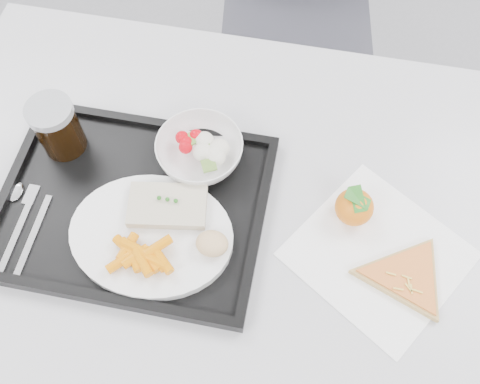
# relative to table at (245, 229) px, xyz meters

# --- Properties ---
(room) EXTENTS (6.04, 7.04, 2.84)m
(room) POSITION_rel_table_xyz_m (0.00, -0.30, 0.72)
(room) COLOR gray
(room) RESTS_ON ground
(table) EXTENTS (1.20, 0.80, 0.75)m
(table) POSITION_rel_table_xyz_m (0.00, 0.00, 0.00)
(table) COLOR #B6B7B9
(table) RESTS_ON ground
(tray) EXTENTS (0.45, 0.35, 0.03)m
(tray) POSITION_rel_table_xyz_m (-0.19, -0.03, 0.08)
(tray) COLOR black
(tray) RESTS_ON table
(dinner_plate) EXTENTS (0.27, 0.27, 0.02)m
(dinner_plate) POSITION_rel_table_xyz_m (-0.14, -0.08, 0.09)
(dinner_plate) COLOR white
(dinner_plate) RESTS_ON tray
(fish_fillet) EXTENTS (0.14, 0.10, 0.02)m
(fish_fillet) POSITION_rel_table_xyz_m (-0.12, -0.03, 0.11)
(fish_fillet) COLOR beige
(fish_fillet) RESTS_ON dinner_plate
(bread_roll) EXTENTS (0.05, 0.05, 0.03)m
(bread_roll) POSITION_rel_table_xyz_m (-0.04, -0.09, 0.12)
(bread_roll) COLOR tan
(bread_roll) RESTS_ON dinner_plate
(salad_bowl) EXTENTS (0.15, 0.15, 0.05)m
(salad_bowl) POSITION_rel_table_xyz_m (-0.10, 0.08, 0.11)
(salad_bowl) COLOR white
(salad_bowl) RESTS_ON tray
(cola_glass) EXTENTS (0.08, 0.08, 0.11)m
(cola_glass) POSITION_rel_table_xyz_m (-0.34, 0.07, 0.14)
(cola_glass) COLOR black
(cola_glass) RESTS_ON tray
(cutlery) EXTENTS (0.08, 0.17, 0.01)m
(cutlery) POSITION_rel_table_xyz_m (-0.36, -0.09, 0.08)
(cutlery) COLOR silver
(cutlery) RESTS_ON tray
(napkin) EXTENTS (0.34, 0.34, 0.00)m
(napkin) POSITION_rel_table_xyz_m (0.23, -0.03, 0.07)
(napkin) COLOR white
(napkin) RESTS_ON table
(tangerine) EXTENTS (0.07, 0.07, 0.07)m
(tangerine) POSITION_rel_table_xyz_m (0.18, 0.03, 0.10)
(tangerine) COLOR orange
(tangerine) RESTS_ON napkin
(pizza_slice) EXTENTS (0.20, 0.20, 0.02)m
(pizza_slice) POSITION_rel_table_xyz_m (0.28, -0.07, 0.08)
(pizza_slice) COLOR #DDB860
(pizza_slice) RESTS_ON napkin
(carrot_pile) EXTENTS (0.11, 0.08, 0.02)m
(carrot_pile) POSITION_rel_table_xyz_m (-0.14, -0.13, 0.11)
(carrot_pile) COLOR orange
(carrot_pile) RESTS_ON dinner_plate
(salad_contents) EXTENTS (0.10, 0.09, 0.03)m
(salad_contents) POSITION_rel_table_xyz_m (-0.09, 0.09, 0.12)
(salad_contents) COLOR red
(salad_contents) RESTS_ON salad_bowl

